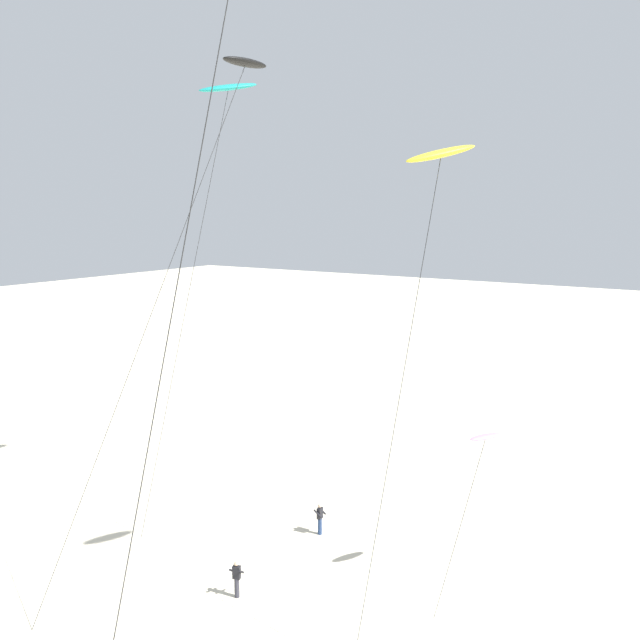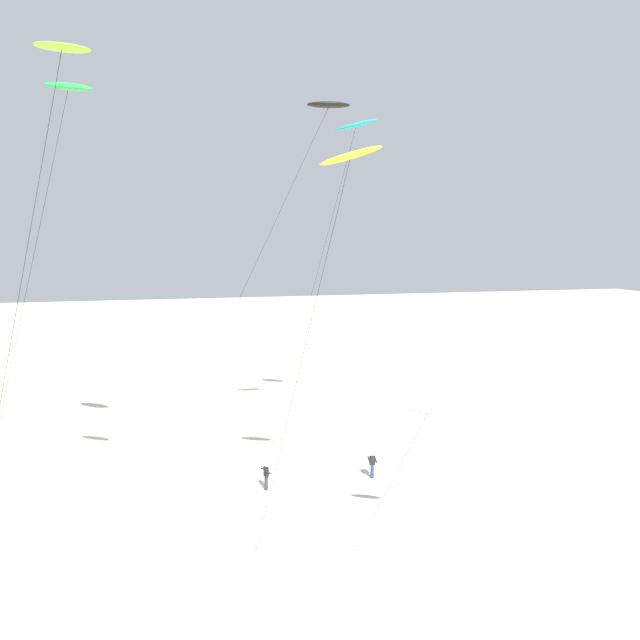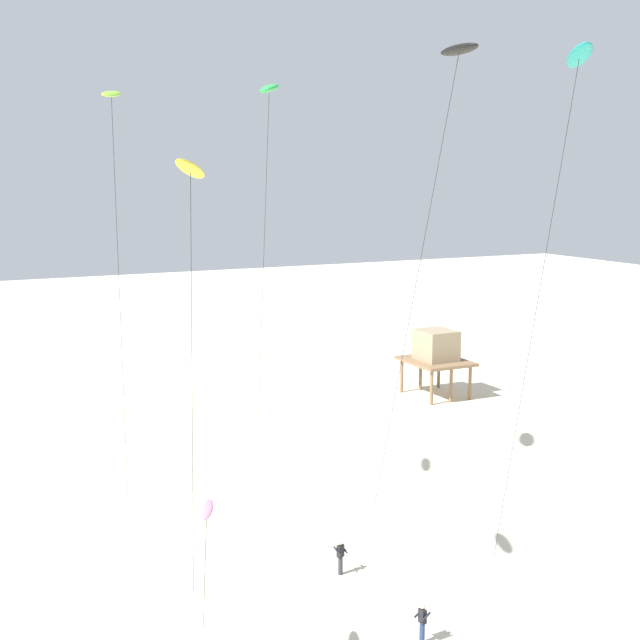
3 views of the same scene
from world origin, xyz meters
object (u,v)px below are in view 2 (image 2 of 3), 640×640
(kite_black, at_px, (327,109))
(kite_yellow, at_px, (349,160))
(kite_lime, at_px, (60,57))
(kite_teal, at_px, (355,127))
(kite_green, at_px, (67,89))
(kite_pink, at_px, (427,413))
(kite_flyer_middle, at_px, (372,465))
(kite_flyer_nearest, at_px, (266,476))

(kite_black, xyz_separation_m, kite_yellow, (-1.70, -10.57, -4.57))
(kite_lime, relative_size, kite_teal, 0.96)
(kite_black, bearing_deg, kite_teal, 49.62)
(kite_green, distance_m, kite_yellow, 16.15)
(kite_pink, height_order, kite_teal, kite_teal)
(kite_teal, distance_m, kite_flyer_middle, 22.89)
(kite_yellow, height_order, kite_teal, kite_teal)
(kite_black, relative_size, kite_green, 1.00)
(kite_teal, xyz_separation_m, kite_flyer_nearest, (-7.48, -6.30, -22.03))
(kite_lime, xyz_separation_m, kite_flyer_middle, (15.72, 7.99, -21.17))
(kite_pink, bearing_deg, kite_lime, 177.02)
(kite_yellow, bearing_deg, kite_black, 80.87)
(kite_green, bearing_deg, kite_yellow, -33.82)
(kite_lime, distance_m, kite_flyer_middle, 27.55)
(kite_black, relative_size, kite_teal, 1.00)
(kite_green, distance_m, kite_flyer_nearest, 24.33)
(kite_green, xyz_separation_m, kite_lime, (1.26, -8.75, -0.94))
(kite_yellow, xyz_separation_m, kite_teal, (4.68, 14.07, 4.28))
(kite_pink, xyz_separation_m, kite_flyer_nearest, (-6.43, 8.66, -6.09))
(kite_pink, height_order, kite_green, kite_green)
(kite_pink, relative_size, kite_green, 0.30)
(kite_black, bearing_deg, kite_flyer_nearest, -148.14)
(kite_teal, bearing_deg, kite_flyer_nearest, -139.89)
(kite_teal, bearing_deg, kite_green, -162.88)
(kite_black, bearing_deg, kite_green, -172.53)
(kite_teal, bearing_deg, kite_yellow, -108.39)
(kite_pink, relative_size, kite_yellow, 0.37)
(kite_flyer_nearest, xyz_separation_m, kite_flyer_middle, (6.86, 0.12, 0.00))
(kite_pink, distance_m, kite_lime, 21.49)
(kite_yellow, bearing_deg, kite_pink, -13.74)
(kite_yellow, distance_m, kite_flyer_middle, 19.84)
(kite_flyer_nearest, bearing_deg, kite_lime, -138.40)
(kite_yellow, distance_m, kite_lime, 12.15)
(kite_black, xyz_separation_m, kite_green, (-14.62, -1.92, -0.21))
(kite_black, distance_m, kite_flyer_middle, 22.60)
(kite_pink, distance_m, kite_yellow, 12.24)
(kite_black, xyz_separation_m, kite_teal, (2.98, 3.51, -0.28))
(kite_lime, distance_m, kite_flyer_nearest, 24.26)
(kite_black, distance_m, kite_yellow, 11.64)
(kite_black, height_order, kite_flyer_nearest, kite_black)
(kite_flyer_middle, bearing_deg, kite_green, 177.44)
(kite_yellow, height_order, kite_lime, kite_lime)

